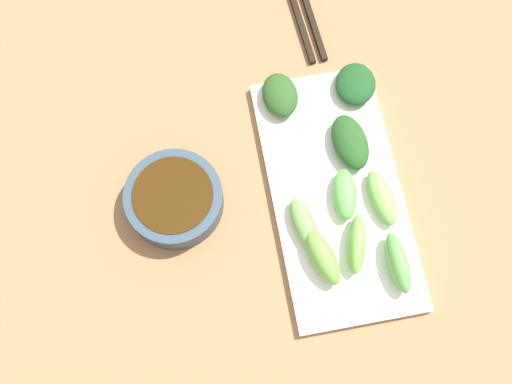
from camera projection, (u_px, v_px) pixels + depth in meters
The scene contains 12 objects.
tabletop at pixel (262, 196), 0.79m from camera, with size 2.10×2.10×0.02m, color #A36E49.
sauce_bowl at pixel (174, 199), 0.76m from camera, with size 0.12×0.12×0.04m.
serving_plate at pixel (336, 193), 0.77m from camera, with size 0.16×0.33×0.01m, color white.
broccoli_leafy_0 at pixel (350, 142), 0.77m from camera, with size 0.04×0.08×0.03m, color #234F1E.
broccoli_stalk_1 at pixel (305, 226), 0.74m from camera, with size 0.03×0.07×0.02m, color #6FA953.
broccoli_leafy_2 at pixel (355, 84), 0.80m from camera, with size 0.05×0.06×0.02m, color #1B481F.
broccoli_stalk_3 at pixel (357, 244), 0.73m from camera, with size 0.02×0.07×0.03m, color #74B349.
broccoli_stalk_4 at pixel (382, 198), 0.76m from camera, with size 0.03×0.07×0.02m, color #79B352.
broccoli_stalk_5 at pixel (323, 257), 0.73m from camera, with size 0.03×0.07×0.03m, color #6DAA44.
broccoli_leafy_6 at pixel (280, 95), 0.79m from camera, with size 0.05×0.06×0.03m, color #295120.
broccoli_stalk_7 at pixel (345, 194), 0.75m from camera, with size 0.03×0.07×0.03m, color #62BC51.
broccoli_stalk_8 at pixel (398, 263), 0.73m from camera, with size 0.02×0.07×0.03m, color #60AE50.
Camera 1 is at (-0.05, -0.23, 0.77)m, focal length 43.37 mm.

